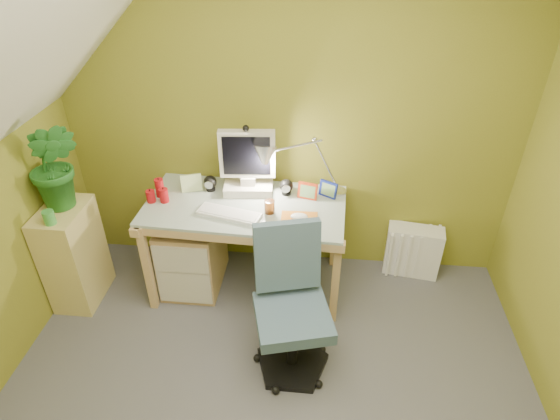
# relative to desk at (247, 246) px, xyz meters

# --- Properties ---
(wall_back) EXTENTS (3.20, 0.01, 2.40)m
(wall_back) POSITION_rel_desk_xyz_m (0.26, 0.37, 0.84)
(wall_back) COLOR olive
(wall_back) RESTS_ON floor
(desk) EXTENTS (1.38, 0.74, 0.73)m
(desk) POSITION_rel_desk_xyz_m (0.00, 0.00, 0.00)
(desk) COLOR tan
(desk) RESTS_ON floor
(monitor) EXTENTS (0.38, 0.24, 0.50)m
(monitor) POSITION_rel_desk_xyz_m (0.00, 0.18, 0.61)
(monitor) COLOR beige
(monitor) RESTS_ON desk
(speaker_left) EXTENTS (0.10, 0.10, 0.11)m
(speaker_left) POSITION_rel_desk_xyz_m (-0.27, 0.16, 0.42)
(speaker_left) COLOR black
(speaker_left) RESTS_ON desk
(speaker_right) EXTENTS (0.11, 0.11, 0.11)m
(speaker_right) POSITION_rel_desk_xyz_m (0.27, 0.16, 0.42)
(speaker_right) COLOR black
(speaker_right) RESTS_ON desk
(keyboard) EXTENTS (0.44, 0.23, 0.02)m
(keyboard) POSITION_rel_desk_xyz_m (-0.08, -0.14, 0.37)
(keyboard) COLOR white
(keyboard) RESTS_ON desk
(mousepad) EXTENTS (0.24, 0.17, 0.01)m
(mousepad) POSITION_rel_desk_xyz_m (0.38, -0.14, 0.37)
(mousepad) COLOR #BB6A1D
(mousepad) RESTS_ON desk
(mouse) EXTENTS (0.12, 0.07, 0.04)m
(mouse) POSITION_rel_desk_xyz_m (0.38, -0.14, 0.38)
(mouse) COLOR white
(mouse) RESTS_ON mousepad
(amber_tumbler) EXTENTS (0.07, 0.07, 0.09)m
(amber_tumbler) POSITION_rel_desk_xyz_m (0.18, -0.08, 0.41)
(amber_tumbler) COLOR #914715
(amber_tumbler) RESTS_ON desk
(candle_cluster) EXTENTS (0.20, 0.19, 0.13)m
(candle_cluster) POSITION_rel_desk_xyz_m (-0.60, 0.01, 0.43)
(candle_cluster) COLOR #B40F16
(candle_cluster) RESTS_ON desk
(photo_frame_red) EXTENTS (0.14, 0.05, 0.12)m
(photo_frame_red) POSITION_rel_desk_xyz_m (0.42, 0.12, 0.42)
(photo_frame_red) COLOR #BA3213
(photo_frame_red) RESTS_ON desk
(photo_frame_blue) EXTENTS (0.12, 0.08, 0.11)m
(photo_frame_blue) POSITION_rel_desk_xyz_m (0.56, 0.16, 0.42)
(photo_frame_blue) COLOR navy
(photo_frame_blue) RESTS_ON desk
(photo_frame_green) EXTENTS (0.14, 0.07, 0.12)m
(photo_frame_green) POSITION_rel_desk_xyz_m (-0.40, 0.14, 0.43)
(photo_frame_green) COLOR beige
(photo_frame_green) RESTS_ON desk
(desk_lamp) EXTENTS (0.64, 0.37, 0.65)m
(desk_lamp) POSITION_rel_desk_xyz_m (0.45, 0.18, 0.69)
(desk_lamp) COLOR silver
(desk_lamp) RESTS_ON desk
(side_ledge) EXTENTS (0.28, 0.43, 0.76)m
(side_ledge) POSITION_rel_desk_xyz_m (-1.19, -0.23, 0.02)
(side_ledge) COLOR #D4C06F
(side_ledge) RESTS_ON floor
(potted_plant) EXTENTS (0.35, 0.28, 0.61)m
(potted_plant) POSITION_rel_desk_xyz_m (-1.16, -0.18, 0.70)
(potted_plant) COLOR #226521
(potted_plant) RESTS_ON side_ledge
(green_cup) EXTENTS (0.08, 0.08, 0.09)m
(green_cup) POSITION_rel_desk_xyz_m (-1.17, -0.38, 0.44)
(green_cup) COLOR green
(green_cup) RESTS_ON side_ledge
(task_chair) EXTENTS (0.59, 0.59, 0.87)m
(task_chair) POSITION_rel_desk_xyz_m (0.39, -0.72, 0.07)
(task_chair) COLOR #415A6C
(task_chair) RESTS_ON floor
(radiator) EXTENTS (0.43, 0.22, 0.41)m
(radiator) POSITION_rel_desk_xyz_m (1.24, 0.27, -0.16)
(radiator) COLOR white
(radiator) RESTS_ON floor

